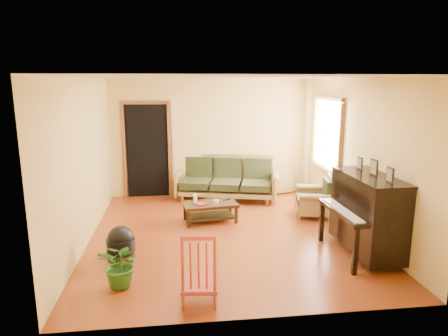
{
  "coord_description": "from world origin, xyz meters",
  "views": [
    {
      "loc": [
        -0.81,
        -6.33,
        2.53
      ],
      "look_at": [
        -0.02,
        0.2,
        1.1
      ],
      "focal_mm": 32.0,
      "sensor_mm": 36.0,
      "label": 1
    }
  ],
  "objects": [
    {
      "name": "floor",
      "position": [
        0.0,
        0.0,
        0.0
      ],
      "size": [
        5.0,
        5.0,
        0.0
      ],
      "primitive_type": "plane",
      "color": "#62240D",
      "rests_on": "ground"
    },
    {
      "name": "doorway",
      "position": [
        -1.45,
        2.48,
        1.02
      ],
      "size": [
        1.08,
        0.16,
        2.05
      ],
      "primitive_type": "cube",
      "color": "black",
      "rests_on": "floor"
    },
    {
      "name": "window",
      "position": [
        2.21,
        1.3,
        1.5
      ],
      "size": [
        0.12,
        1.36,
        1.46
      ],
      "primitive_type": "cube",
      "color": "white",
      "rests_on": "right_wall"
    },
    {
      "name": "sofa",
      "position": [
        0.25,
        2.0,
        0.47
      ],
      "size": [
        2.34,
        1.44,
        0.93
      ],
      "primitive_type": "cube",
      "rotation": [
        0.0,
        0.0,
        -0.26
      ],
      "color": "olive",
      "rests_on": "floor"
    },
    {
      "name": "coffee_table",
      "position": [
        -0.22,
        0.64,
        0.18
      ],
      "size": [
        1.04,
        0.66,
        0.36
      ],
      "primitive_type": "cube",
      "rotation": [
        0.0,
        0.0,
        0.13
      ],
      "color": "black",
      "rests_on": "floor"
    },
    {
      "name": "armchair",
      "position": [
        1.77,
        0.75,
        0.39
      ],
      "size": [
        0.89,
        0.92,
        0.78
      ],
      "primitive_type": "cube",
      "rotation": [
        0.0,
        0.0,
        -0.22
      ],
      "color": "olive",
      "rests_on": "floor"
    },
    {
      "name": "piano",
      "position": [
        1.95,
        -1.06,
        0.61
      ],
      "size": [
        0.84,
        1.39,
        1.21
      ],
      "primitive_type": "cube",
      "rotation": [
        0.0,
        0.0,
        0.02
      ],
      "color": "black",
      "rests_on": "floor"
    },
    {
      "name": "footstool",
      "position": [
        -1.64,
        -0.84,
        0.19
      ],
      "size": [
        0.49,
        0.49,
        0.39
      ],
      "primitive_type": "cylinder",
      "rotation": [
        0.0,
        0.0,
        0.24
      ],
      "color": "black",
      "rests_on": "floor"
    },
    {
      "name": "red_chair",
      "position": [
        -0.58,
        -2.09,
        0.45
      ],
      "size": [
        0.46,
        0.49,
        0.89
      ],
      "primitive_type": "cube",
      "rotation": [
        0.0,
        0.0,
        -0.1
      ],
      "color": "maroon",
      "rests_on": "floor"
    },
    {
      "name": "leaning_frame",
      "position": [
        1.64,
        2.34,
        0.29
      ],
      "size": [
        0.45,
        0.2,
        0.58
      ],
      "primitive_type": "cube",
      "rotation": [
        0.0,
        0.0,
        0.26
      ],
      "color": "gold",
      "rests_on": "floor"
    },
    {
      "name": "ceramic_crock",
      "position": [
        1.99,
        2.22,
        0.12
      ],
      "size": [
        0.21,
        0.21,
        0.23
      ],
      "primitive_type": "cylinder",
      "rotation": [
        0.0,
        0.0,
        -0.13
      ],
      "color": "#3649A3",
      "rests_on": "floor"
    },
    {
      "name": "potted_plant",
      "position": [
        -1.52,
        -1.62,
        0.3
      ],
      "size": [
        0.69,
        0.65,
        0.6
      ],
      "primitive_type": "imported",
      "rotation": [
        0.0,
        0.0,
        -0.44
      ],
      "color": "#225418",
      "rests_on": "floor"
    },
    {
      "name": "book",
      "position": [
        -0.48,
        0.52,
        0.37
      ],
      "size": [
        0.27,
        0.28,
        0.02
      ],
      "primitive_type": "imported",
      "rotation": [
        0.0,
        0.0,
        0.72
      ],
      "color": "maroon",
      "rests_on": "coffee_table"
    },
    {
      "name": "candle",
      "position": [
        -0.49,
        0.76,
        0.42
      ],
      "size": [
        0.08,
        0.08,
        0.13
      ],
      "primitive_type": "cylinder",
      "rotation": [
        0.0,
        0.0,
        0.05
      ],
      "color": "white",
      "rests_on": "coffee_table"
    },
    {
      "name": "glass_jar",
      "position": [
        -0.11,
        0.6,
        0.39
      ],
      "size": [
        0.11,
        0.11,
        0.06
      ],
      "primitive_type": "cylinder",
      "rotation": [
        0.0,
        0.0,
        -0.12
      ],
      "color": "silver",
      "rests_on": "coffee_table"
    },
    {
      "name": "remote",
      "position": [
        0.1,
        0.79,
        0.36
      ],
      "size": [
        0.15,
        0.09,
        0.01
      ],
      "primitive_type": "cube",
      "rotation": [
        0.0,
        0.0,
        0.36
      ],
      "color": "black",
      "rests_on": "coffee_table"
    }
  ]
}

